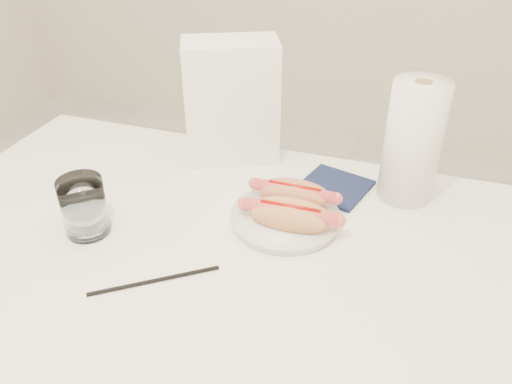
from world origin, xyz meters
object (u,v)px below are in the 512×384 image
(hotdog_right, at_px, (290,215))
(plate, at_px, (285,219))
(table, at_px, (216,282))
(paper_towel_roll, at_px, (413,142))
(water_glass, at_px, (84,207))
(napkin_box, at_px, (232,102))
(hotdog_left, at_px, (294,194))

(hotdog_right, bearing_deg, plate, 119.57)
(table, bearing_deg, paper_towel_roll, 45.68)
(hotdog_right, bearing_deg, water_glass, -162.94)
(hotdog_right, relative_size, paper_towel_roll, 0.72)
(hotdog_right, relative_size, water_glass, 1.59)
(table, height_order, napkin_box, napkin_box)
(hotdog_right, distance_m, paper_towel_roll, 0.28)
(paper_towel_roll, bearing_deg, napkin_box, 173.38)
(hotdog_right, xyz_separation_m, water_glass, (-0.34, -0.11, 0.02))
(plate, distance_m, hotdog_left, 0.05)
(table, xyz_separation_m, napkin_box, (-0.09, 0.34, 0.19))
(hotdog_left, distance_m, napkin_box, 0.27)
(table, relative_size, hotdog_left, 7.58)
(napkin_box, bearing_deg, table, -99.06)
(table, xyz_separation_m, plate, (0.09, 0.13, 0.07))
(table, xyz_separation_m, paper_towel_roll, (0.29, 0.29, 0.18))
(paper_towel_roll, bearing_deg, table, -134.32)
(plate, relative_size, hotdog_left, 1.23)
(water_glass, bearing_deg, paper_towel_roll, 29.92)
(plate, height_order, napkin_box, napkin_box)
(water_glass, distance_m, paper_towel_roll, 0.61)
(plate, height_order, hotdog_left, hotdog_left)
(paper_towel_roll, bearing_deg, hotdog_right, -133.71)
(hotdog_left, relative_size, napkin_box, 0.61)
(hotdog_left, bearing_deg, plate, -94.44)
(plate, relative_size, water_glass, 1.80)
(table, distance_m, hotdog_left, 0.22)
(hotdog_left, xyz_separation_m, hotdog_right, (0.01, -0.07, 0.00))
(plate, height_order, paper_towel_roll, paper_towel_roll)
(table, relative_size, water_glass, 11.14)
(napkin_box, xyz_separation_m, paper_towel_roll, (0.38, -0.04, -0.01))
(hotdog_right, bearing_deg, table, -136.36)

